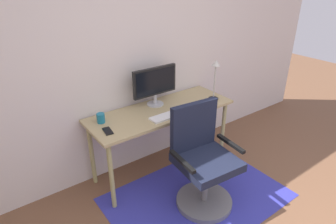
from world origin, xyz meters
The scene contains 10 objects.
wall_back centered at (0.00, 2.20, 1.30)m, with size 6.00×0.10×2.60m, color silver.
area_rug centered at (0.21, 1.24, 0.00)m, with size 1.71×1.18×0.01m, color #31339C.
desk centered at (0.21, 1.85, 0.67)m, with size 1.56×0.57×0.75m.
monitor centered at (0.23, 1.99, 0.99)m, with size 0.51×0.18×0.41m.
keyboard centered at (0.19, 1.68, 0.76)m, with size 0.43×0.13×0.02m, color white.
computer_mouse centered at (0.50, 1.69, 0.76)m, with size 0.06×0.10×0.03m, color white.
coffee_cup centered at (-0.42, 1.95, 0.79)m, with size 0.08×0.08×0.09m, color #1A6B8A.
cell_phone centered at (-0.44, 1.76, 0.75)m, with size 0.07×0.14×0.01m, color black.
desk_lamp centered at (0.83, 1.72, 1.04)m, with size 0.11×0.11×0.45m.
office_chair centered at (0.22, 1.20, 0.42)m, with size 0.61×0.55×0.99m.
Camera 1 is at (-1.34, -0.38, 2.06)m, focal length 30.98 mm.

